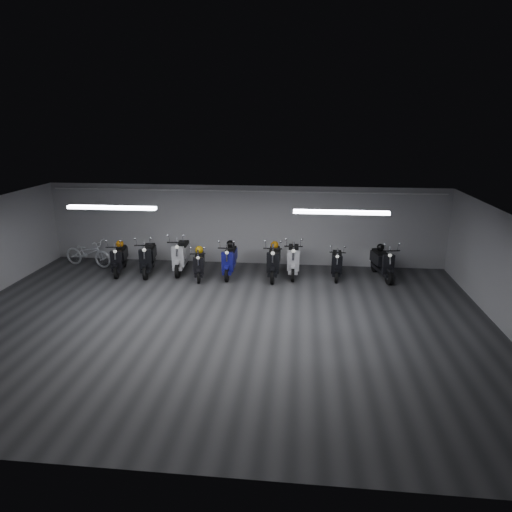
# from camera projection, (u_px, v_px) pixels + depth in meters

# --- Properties ---
(floor) EXTENTS (14.00, 10.00, 0.01)m
(floor) POSITION_uv_depth(u_px,v_px,m) (219.00, 323.00, 11.26)
(floor) COLOR #323234
(floor) RESTS_ON ground
(ceiling) EXTENTS (14.00, 10.00, 0.01)m
(ceiling) POSITION_uv_depth(u_px,v_px,m) (216.00, 215.00, 10.43)
(ceiling) COLOR gray
(ceiling) RESTS_ON ground
(back_wall) EXTENTS (14.00, 0.01, 2.80)m
(back_wall) POSITION_uv_depth(u_px,v_px,m) (244.00, 225.00, 15.60)
(back_wall) COLOR #ACACAF
(back_wall) RESTS_ON ground
(front_wall) EXTENTS (14.00, 0.01, 2.80)m
(front_wall) POSITION_uv_depth(u_px,v_px,m) (151.00, 391.00, 6.09)
(front_wall) COLOR #ACACAF
(front_wall) RESTS_ON ground
(fluor_strip_left) EXTENTS (2.40, 0.18, 0.08)m
(fluor_strip_left) POSITION_uv_depth(u_px,v_px,m) (112.00, 208.00, 11.69)
(fluor_strip_left) COLOR white
(fluor_strip_left) RESTS_ON ceiling
(fluor_strip_right) EXTENTS (2.40, 0.18, 0.08)m
(fluor_strip_right) POSITION_uv_depth(u_px,v_px,m) (341.00, 212.00, 11.11)
(fluor_strip_right) COLOR white
(fluor_strip_right) RESTS_ON ceiling
(conduit) EXTENTS (13.60, 0.05, 0.05)m
(conduit) POSITION_uv_depth(u_px,v_px,m) (243.00, 191.00, 15.16)
(conduit) COLOR white
(conduit) RESTS_ON back_wall
(scooter_0) EXTENTS (0.90, 1.84, 1.31)m
(scooter_0) POSITION_uv_depth(u_px,v_px,m) (119.00, 254.00, 14.79)
(scooter_0) COLOR black
(scooter_0) RESTS_ON floor
(scooter_1) EXTENTS (0.95, 2.00, 1.43)m
(scooter_1) POSITION_uv_depth(u_px,v_px,m) (148.00, 253.00, 14.72)
(scooter_1) COLOR black
(scooter_1) RESTS_ON floor
(scooter_2) EXTENTS (0.79, 2.03, 1.48)m
(scooter_2) POSITION_uv_depth(u_px,v_px,m) (181.00, 250.00, 14.93)
(scooter_2) COLOR silver
(scooter_2) RESTS_ON floor
(scooter_3) EXTENTS (0.80, 1.68, 1.20)m
(scooter_3) POSITION_uv_depth(u_px,v_px,m) (199.00, 260.00, 14.36)
(scooter_3) COLOR black
(scooter_3) RESTS_ON floor
(scooter_4) EXTENTS (0.63, 1.85, 1.37)m
(scooter_4) POSITION_uv_depth(u_px,v_px,m) (230.00, 255.00, 14.54)
(scooter_4) COLOR navy
(scooter_4) RESTS_ON floor
(scooter_5) EXTENTS (0.66, 1.94, 1.44)m
(scooter_5) POSITION_uv_depth(u_px,v_px,m) (274.00, 256.00, 14.35)
(scooter_5) COLOR black
(scooter_5) RESTS_ON floor
(scooter_6) EXTENTS (0.67, 1.95, 1.45)m
(scooter_6) POSITION_uv_depth(u_px,v_px,m) (293.00, 254.00, 14.57)
(scooter_6) COLOR silver
(scooter_6) RESTS_ON floor
(scooter_7) EXTENTS (0.67, 1.71, 1.25)m
(scooter_7) POSITION_uv_depth(u_px,v_px,m) (337.00, 259.00, 14.39)
(scooter_7) COLOR black
(scooter_7) RESTS_ON floor
(scooter_8) EXTENTS (0.99, 1.92, 1.36)m
(scooter_8) POSITION_uv_depth(u_px,v_px,m) (383.00, 258.00, 14.28)
(scooter_8) COLOR black
(scooter_8) RESTS_ON floor
(bicycle) EXTENTS (1.92, 1.01, 1.18)m
(bicycle) POSITION_uv_depth(u_px,v_px,m) (88.00, 250.00, 15.50)
(bicycle) COLOR white
(bicycle) RESTS_ON floor
(helmet_0) EXTENTS (0.26, 0.26, 0.26)m
(helmet_0) POSITION_uv_depth(u_px,v_px,m) (275.00, 245.00, 14.52)
(helmet_0) COLOR #C8770B
(helmet_0) RESTS_ON scooter_5
(helmet_1) EXTENTS (0.29, 0.29, 0.29)m
(helmet_1) POSITION_uv_depth(u_px,v_px,m) (231.00, 244.00, 14.69)
(helmet_1) COLOR black
(helmet_1) RESTS_ON scooter_4
(helmet_2) EXTENTS (0.26, 0.26, 0.26)m
(helmet_2) POSITION_uv_depth(u_px,v_px,m) (120.00, 244.00, 14.94)
(helmet_2) COLOR #BA680A
(helmet_2) RESTS_ON scooter_0
(helmet_3) EXTENTS (0.25, 0.25, 0.25)m
(helmet_3) POSITION_uv_depth(u_px,v_px,m) (381.00, 247.00, 14.44)
(helmet_3) COLOR black
(helmet_3) RESTS_ON scooter_8
(helmet_4) EXTENTS (0.27, 0.27, 0.27)m
(helmet_4) POSITION_uv_depth(u_px,v_px,m) (199.00, 250.00, 14.49)
(helmet_4) COLOR #C7900B
(helmet_4) RESTS_ON scooter_3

